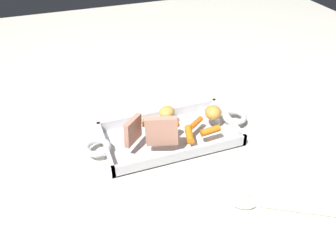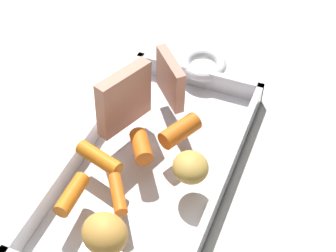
{
  "view_description": "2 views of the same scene",
  "coord_description": "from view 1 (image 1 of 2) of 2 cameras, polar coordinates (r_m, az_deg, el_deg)",
  "views": [
    {
      "loc": [
        0.25,
        0.67,
        0.58
      ],
      "look_at": [
        0.01,
        0.01,
        0.05
      ],
      "focal_mm": 36.06,
      "sensor_mm": 36.0,
      "label": 1
    },
    {
      "loc": [
        -0.36,
        -0.17,
        0.5
      ],
      "look_at": [
        0.02,
        -0.02,
        0.07
      ],
      "focal_mm": 53.12,
      "sensor_mm": 36.0,
      "label": 2
    }
  ],
  "objects": [
    {
      "name": "ground_plane",
      "position": [
        0.92,
        0.31,
        -2.12
      ],
      "size": [
        2.37,
        2.37,
        0.0
      ],
      "primitive_type": "plane",
      "color": "silver"
    },
    {
      "name": "roasting_dish",
      "position": [
        0.92,
        0.31,
        -1.56
      ],
      "size": [
        0.46,
        0.19,
        0.03
      ],
      "color": "silver",
      "rests_on": "ground_plane"
    },
    {
      "name": "potato_near_roast",
      "position": [
        0.94,
        -0.18,
        2.37
      ],
      "size": [
        0.06,
        0.06,
        0.03
      ],
      "primitive_type": "ellipsoid",
      "rotation": [
        0.0,
        0.0,
        3.75
      ],
      "color": "gold",
      "rests_on": "roasting_dish"
    },
    {
      "name": "baby_carrot_southeast",
      "position": [
        0.9,
        -2.58,
        0.45
      ],
      "size": [
        0.06,
        0.05,
        0.02
      ],
      "primitive_type": "cylinder",
      "rotation": [
        1.57,
        0.0,
        1.12
      ],
      "color": "orange",
      "rests_on": "roasting_dish"
    },
    {
      "name": "baby_carrot_northwest",
      "position": [
        0.87,
        3.62,
        -1.42
      ],
      "size": [
        0.03,
        0.06,
        0.02
      ],
      "primitive_type": "cylinder",
      "rotation": [
        1.57,
        0.0,
        2.87
      ],
      "color": "orange",
      "rests_on": "roasting_dish"
    },
    {
      "name": "serving_spoon",
      "position": [
        0.78,
        16.01,
        -12.6
      ],
      "size": [
        0.21,
        0.13,
        0.02
      ],
      "rotation": [
        0.0,
        0.0,
        5.77
      ],
      "color": "white",
      "rests_on": "ground_plane"
    },
    {
      "name": "baby_carrot_southwest",
      "position": [
        0.89,
        0.82,
        -0.29
      ],
      "size": [
        0.05,
        0.04,
        0.03
      ],
      "primitive_type": "cylinder",
      "rotation": [
        1.5,
        0.0,
        5.32
      ],
      "color": "orange",
      "rests_on": "roasting_dish"
    },
    {
      "name": "baby_carrot_center_left",
      "position": [
        0.89,
        7.18,
        -0.78
      ],
      "size": [
        0.06,
        0.02,
        0.02
      ],
      "primitive_type": "cylinder",
      "rotation": [
        1.64,
        0.0,
        1.61
      ],
      "color": "orange",
      "rests_on": "roasting_dish"
    },
    {
      "name": "potato_golden_small",
      "position": [
        0.94,
        7.63,
        2.27
      ],
      "size": [
        0.06,
        0.06,
        0.04
      ],
      "primitive_type": "ellipsoid",
      "rotation": [
        0.0,
        0.0,
        4.31
      ],
      "color": "gold",
      "rests_on": "roasting_dish"
    },
    {
      "name": "roast_slice_outer",
      "position": [
        0.85,
        -5.94,
        -0.74
      ],
      "size": [
        0.06,
        0.06,
        0.07
      ],
      "primitive_type": "cube",
      "rotation": [
        0.05,
        0.0,
        5.5
      ],
      "color": "tan",
      "rests_on": "roasting_dish"
    },
    {
      "name": "baby_carrot_short",
      "position": [
        0.92,
        4.76,
        0.54
      ],
      "size": [
        0.05,
        0.04,
        0.02
      ],
      "primitive_type": "cylinder",
      "rotation": [
        1.57,
        0.0,
        2.18
      ],
      "color": "orange",
      "rests_on": "roasting_dish"
    },
    {
      "name": "roast_slice_thin",
      "position": [
        0.83,
        -1.09,
        -0.9
      ],
      "size": [
        0.08,
        0.04,
        0.08
      ],
      "primitive_type": "cube",
      "rotation": [
        0.05,
        0.0,
        1.22
      ],
      "color": "tan",
      "rests_on": "roasting_dish"
    }
  ]
}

